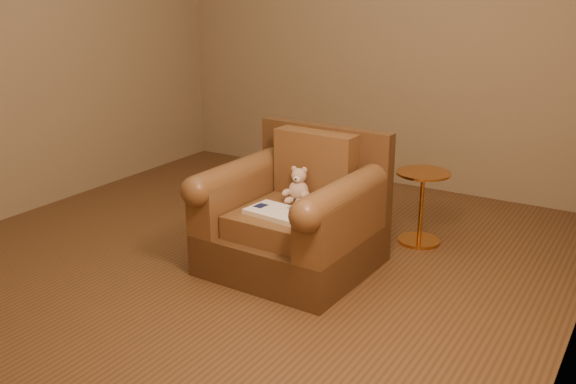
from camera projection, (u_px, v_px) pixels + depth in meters
The scene contains 5 objects.
floor at pixel (252, 254), 4.30m from camera, with size 4.00×4.00×0.00m, color brown.
armchair at pixel (296, 217), 4.03m from camera, with size 0.98×0.93×0.85m.
teddy_bear at pixel (298, 188), 4.06m from camera, with size 0.16×0.19×0.23m.
guidebook at pixel (279, 213), 3.83m from camera, with size 0.41×0.27×0.03m.
side_table at pixel (421, 205), 4.41m from camera, with size 0.37×0.37×0.51m.
Camera 1 is at (2.26, -3.25, 1.74)m, focal length 40.00 mm.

